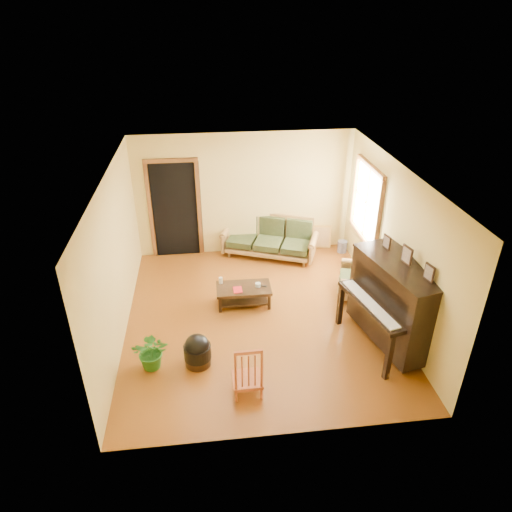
{
  "coord_description": "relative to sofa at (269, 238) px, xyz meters",
  "views": [
    {
      "loc": [
        -0.82,
        -6.39,
        4.76
      ],
      "look_at": [
        -0.03,
        0.2,
        1.1
      ],
      "focal_mm": 32.0,
      "sensor_mm": 36.0,
      "label": 1
    }
  ],
  "objects": [
    {
      "name": "leaning_frame",
      "position": [
        1.21,
        0.24,
        -0.15
      ],
      "size": [
        0.42,
        0.16,
        0.55
      ],
      "primitive_type": "cube",
      "rotation": [
        0.0,
        0.0,
        -0.16
      ],
      "color": "gold",
      "rests_on": "floor"
    },
    {
      "name": "piano",
      "position": [
        1.51,
        -3.07,
        0.3
      ],
      "size": [
        1.3,
        1.8,
        1.43
      ],
      "primitive_type": "cube",
      "rotation": [
        0.0,
        0.0,
        0.23
      ],
      "color": "black",
      "rests_on": "floor"
    },
    {
      "name": "candle",
      "position": [
        -1.11,
        -1.56,
        -0.01
      ],
      "size": [
        0.08,
        0.08,
        0.12
      ],
      "primitive_type": "cylinder",
      "rotation": [
        0.0,
        0.0,
        -0.12
      ],
      "color": "silver",
      "rests_on": "coffee_table"
    },
    {
      "name": "ceramic_crock",
      "position": [
        1.61,
        -0.02,
        -0.29
      ],
      "size": [
        0.27,
        0.27,
        0.26
      ],
      "primitive_type": "cylinder",
      "rotation": [
        0.0,
        0.0,
        0.39
      ],
      "color": "#2F3E8D",
      "rests_on": "floor"
    },
    {
      "name": "remote",
      "position": [
        -0.37,
        -1.75,
        -0.06
      ],
      "size": [
        0.14,
        0.09,
        0.01
      ],
      "primitive_type": "cube",
      "rotation": [
        0.0,
        0.0,
        -0.39
      ],
      "color": "black",
      "rests_on": "coffee_table"
    },
    {
      "name": "coffee_table",
      "position": [
        -0.71,
        -1.75,
        -0.24
      ],
      "size": [
        0.98,
        0.54,
        0.35
      ],
      "primitive_type": "cube",
      "rotation": [
        0.0,
        0.0,
        -0.02
      ],
      "color": "black",
      "rests_on": "floor"
    },
    {
      "name": "potted_plant",
      "position": [
        -2.21,
        -3.23,
        -0.12
      ],
      "size": [
        0.57,
        0.51,
        0.59
      ],
      "primitive_type": "imported",
      "rotation": [
        0.0,
        0.0,
        -0.09
      ],
      "color": "#22601B",
      "rests_on": "floor"
    },
    {
      "name": "footstool",
      "position": [
        -1.55,
        -3.24,
        -0.22
      ],
      "size": [
        0.52,
        0.52,
        0.39
      ],
      "primitive_type": "cylinder",
      "rotation": [
        0.0,
        0.0,
        -0.33
      ],
      "color": "black",
      "rests_on": "floor"
    },
    {
      "name": "sofa",
      "position": [
        0.0,
        0.0,
        0.0
      ],
      "size": [
        2.12,
        1.49,
        0.84
      ],
      "primitive_type": "cube",
      "rotation": [
        0.0,
        0.0,
        -0.38
      ],
      "color": "olive",
      "rests_on": "floor"
    },
    {
      "name": "glass_jar",
      "position": [
        -0.46,
        -1.75,
        -0.03
      ],
      "size": [
        0.11,
        0.11,
        0.07
      ],
      "primitive_type": "cylinder",
      "rotation": [
        0.0,
        0.0,
        0.12
      ],
      "color": "silver",
      "rests_on": "coffee_table"
    },
    {
      "name": "red_chair",
      "position": [
        -0.87,
        -3.88,
        0.01
      ],
      "size": [
        0.42,
        0.45,
        0.87
      ],
      "primitive_type": "cube",
      "rotation": [
        0.0,
        0.0,
        0.03
      ],
      "color": "brown",
      "rests_on": "floor"
    },
    {
      "name": "armchair",
      "position": [
        1.39,
        -1.69,
        -0.02
      ],
      "size": [
        0.97,
        0.99,
        0.8
      ],
      "primitive_type": "cube",
      "rotation": [
        0.0,
        0.0,
        -0.31
      ],
      "color": "olive",
      "rests_on": "floor"
    },
    {
      "name": "floor",
      "position": [
        -0.49,
        -2.17,
        -0.42
      ],
      "size": [
        5.0,
        5.0,
        0.0
      ],
      "primitive_type": "plane",
      "color": "#5C2D0C",
      "rests_on": "ground"
    },
    {
      "name": "book",
      "position": [
        -0.9,
        -1.84,
        -0.06
      ],
      "size": [
        0.16,
        0.21,
        0.02
      ],
      "primitive_type": "imported",
      "rotation": [
        0.0,
        0.0,
        0.02
      ],
      "color": "#A7161A",
      "rests_on": "coffee_table"
    },
    {
      "name": "window",
      "position": [
        1.72,
        -0.87,
        1.08
      ],
      "size": [
        0.12,
        1.36,
        1.46
      ],
      "primitive_type": "cube",
      "color": "white",
      "rests_on": "right_wall"
    },
    {
      "name": "doorway",
      "position": [
        -1.94,
        0.31,
        0.61
      ],
      "size": [
        1.08,
        0.16,
        2.05
      ],
      "primitive_type": "cube",
      "color": "black",
      "rests_on": "floor"
    }
  ]
}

